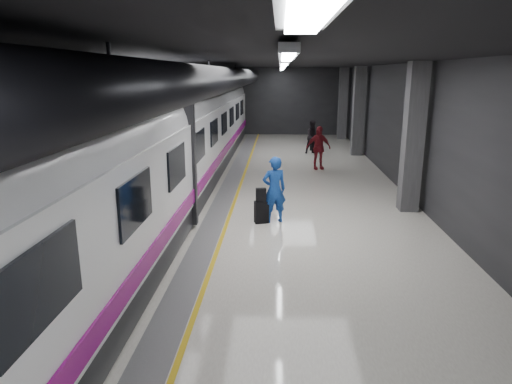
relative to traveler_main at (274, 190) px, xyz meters
name	(u,v)px	position (x,y,z in m)	size (l,w,h in m)	color
ground	(260,228)	(-0.39, -0.58, -0.95)	(40.00, 40.00, 0.00)	white
platform_hall	(251,96)	(-0.67, 0.38, 2.58)	(10.02, 40.02, 4.51)	black
train	(139,153)	(-3.63, -0.58, 1.11)	(3.05, 38.00, 4.05)	black
traveler_main	(274,190)	(0.00, 0.00, 0.00)	(0.70, 0.46, 1.91)	#1652A9
suitcase_main	(261,212)	(-0.36, -0.09, -0.64)	(0.39, 0.24, 0.63)	black
shoulder_bag	(261,195)	(-0.37, -0.09, -0.13)	(0.29, 0.15, 0.38)	black
traveler_far_a	(313,137)	(1.91, 11.64, -0.07)	(0.86, 0.67, 1.77)	black
traveler_far_b	(318,148)	(1.86, 7.59, 0.00)	(1.12, 0.47, 1.91)	maroon
suitcase_far	(313,145)	(2.02, 12.70, -0.67)	(0.39, 0.25, 0.57)	black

